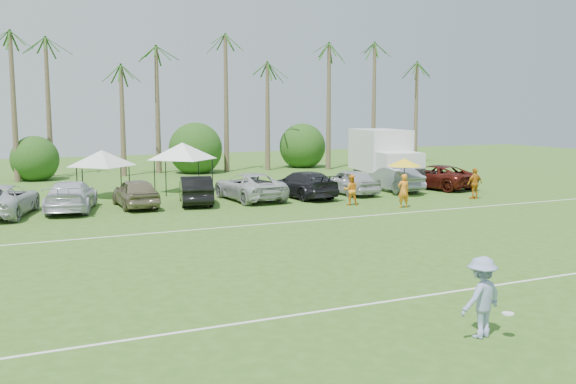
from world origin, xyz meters
name	(u,v)px	position (x,y,z in m)	size (l,w,h in m)	color
ground	(417,327)	(0.00, 0.00, 0.00)	(120.00, 120.00, 0.00)	#365F1C
field_lines	(278,256)	(0.00, 8.00, 0.01)	(80.00, 12.10, 0.01)	white
palm_tree_4	(60,76)	(-4.00, 38.00, 7.48)	(2.40, 2.40, 8.90)	brown
palm_tree_5	(115,65)	(0.00, 38.00, 8.35)	(2.40, 2.40, 9.90)	brown
palm_tree_6	(168,55)	(4.00, 38.00, 9.21)	(2.40, 2.40, 10.90)	brown
palm_tree_7	(217,46)	(8.00, 38.00, 10.06)	(2.40, 2.40, 11.90)	brown
palm_tree_8	(274,80)	(13.00, 38.00, 7.48)	(2.40, 2.40, 8.90)	brown
palm_tree_9	(327,71)	(18.00, 38.00, 8.35)	(2.40, 2.40, 9.90)	brown
palm_tree_10	(376,63)	(23.00, 38.00, 9.21)	(2.40, 2.40, 10.90)	brown
palm_tree_11	(413,55)	(27.00, 38.00, 10.06)	(2.40, 2.40, 11.90)	brown
bush_tree_1	(33,154)	(-6.00, 39.00, 1.80)	(4.00, 4.00, 4.00)	brown
bush_tree_2	(191,150)	(6.00, 39.00, 1.80)	(4.00, 4.00, 4.00)	brown
bush_tree_3	(301,147)	(16.00, 39.00, 1.80)	(4.00, 4.00, 4.00)	brown
sideline_player_a	(403,191)	(10.42, 15.46, 0.88)	(0.64, 0.42, 1.75)	orange
sideline_player_b	(351,190)	(8.43, 17.40, 0.81)	(0.79, 0.61, 1.62)	orange
sideline_player_c	(475,184)	(16.00, 16.47, 0.88)	(1.03, 0.43, 1.76)	orange
box_truck	(384,155)	(15.25, 24.59, 1.97)	(4.09, 7.55, 3.69)	silver
canopy_tent_left	(102,150)	(-3.07, 25.88, 2.74)	(3.95, 3.95, 3.20)	black
canopy_tent_right	(182,143)	(1.79, 26.35, 3.04)	(4.39, 4.39, 3.55)	black
market_umbrella	(404,162)	(12.91, 18.94, 2.01)	(2.01, 2.01, 2.24)	black
frisbee_player	(481,297)	(0.89, -1.10, 0.92)	(1.29, 0.93, 1.83)	#8A97C4
parked_car_2	(2,200)	(-8.47, 21.30, 0.76)	(2.53, 5.49, 1.53)	silver
parked_car_3	(71,196)	(-5.30, 21.52, 0.76)	(2.14, 5.26, 1.53)	silver
parked_car_4	(136,193)	(-2.12, 21.40, 0.76)	(1.80, 4.48, 1.53)	#776B51
parked_car_5	(196,190)	(1.06, 21.28, 0.76)	(1.61, 4.63, 1.53)	black
parked_car_6	(249,186)	(4.23, 21.48, 0.76)	(2.53, 5.49, 1.53)	#BCBDBE
parked_car_7	(303,184)	(7.41, 21.10, 0.76)	(2.14, 5.26, 1.53)	black
parked_car_8	(350,182)	(10.59, 21.21, 0.76)	(1.80, 4.48, 1.53)	#B8B9BD
parked_car_9	(393,179)	(13.77, 21.39, 0.76)	(1.61, 4.63, 1.53)	gray
parked_car_10	(434,177)	(16.94, 21.38, 0.76)	(2.53, 5.49, 1.53)	#4E150E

